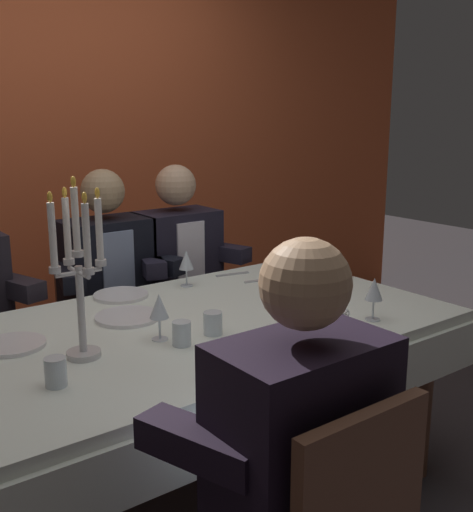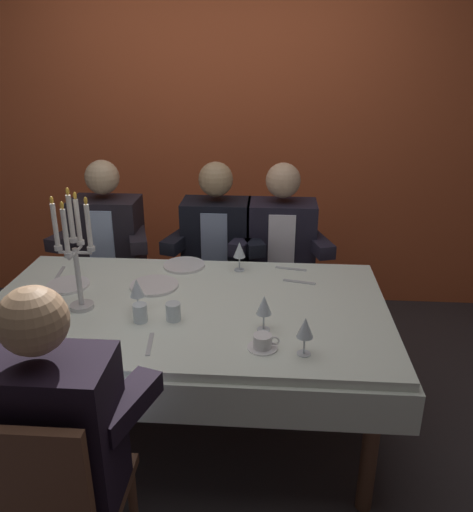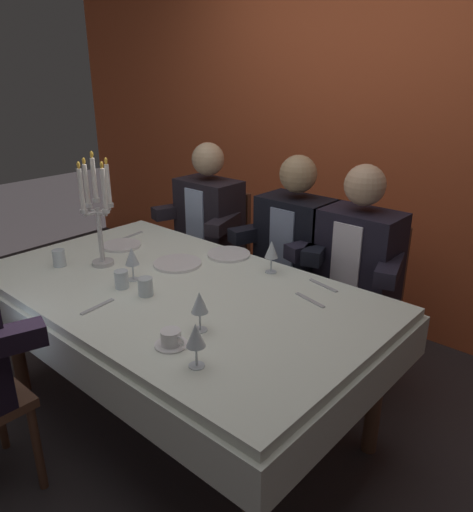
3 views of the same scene
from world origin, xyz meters
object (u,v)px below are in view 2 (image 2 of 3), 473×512
(seated_diner_0, at_px, (108,238))
(seated_diner_2, at_px, (217,241))
(water_tumbler_1, at_px, (140,313))
(dinner_plate_1, at_px, (154,285))
(candelabra, at_px, (75,254))
(wine_glass_2, at_px, (137,289))
(wine_glass_0, at_px, (264,306))
(wine_glass_3, at_px, (305,328))
(water_tumbler_0, at_px, (173,312))
(seated_diner_1, at_px, (51,432))
(coffee_cup_0, at_px, (263,342))
(dining_table, at_px, (187,327))
(seated_diner_3, at_px, (281,243))
(wine_glass_1, at_px, (239,250))
(water_tumbler_2, at_px, (35,315))
(dinner_plate_0, at_px, (184,265))
(dinner_plate_2, at_px, (68,285))

(seated_diner_0, relative_size, seated_diner_2, 1.00)
(water_tumbler_1, relative_size, seated_diner_0, 0.07)
(dinner_plate_1, bearing_deg, candelabra, -138.65)
(wine_glass_2, bearing_deg, wine_glass_0, -12.21)
(wine_glass_3, relative_size, water_tumbler_1, 1.96)
(water_tumbler_0, xyz_separation_m, water_tumbler_1, (-0.14, -0.02, 0.00))
(seated_diner_1, distance_m, seated_diner_2, 1.80)
(wine_glass_0, bearing_deg, candelabra, 170.69)
(candelabra, xyz_separation_m, coffee_cup_0, (0.85, -0.29, -0.25))
(wine_glass_2, bearing_deg, candelabra, 177.01)
(dining_table, relative_size, seated_diner_3, 1.56)
(wine_glass_1, xyz_separation_m, seated_diner_3, (0.23, 0.46, -0.12))
(wine_glass_0, bearing_deg, wine_glass_3, -47.33)
(water_tumbler_2, bearing_deg, seated_diner_2, 58.38)
(dinner_plate_0, xyz_separation_m, dinner_plate_2, (-0.55, -0.30, 0.00))
(dinner_plate_1, bearing_deg, seated_diner_1, -95.15)
(seated_diner_1, bearing_deg, coffee_cup_0, 38.83)
(coffee_cup_0, xyz_separation_m, seated_diner_1, (-0.66, -0.53, -0.03))
(seated_diner_1, bearing_deg, dinner_plate_2, 108.21)
(water_tumbler_0, bearing_deg, dinner_plate_2, 153.08)
(wine_glass_1, bearing_deg, seated_diner_1, -111.44)
(dinner_plate_1, height_order, seated_diner_2, seated_diner_2)
(dining_table, distance_m, wine_glass_2, 0.32)
(wine_glass_3, distance_m, seated_diner_3, 1.28)
(candelabra, distance_m, coffee_cup_0, 0.93)
(candelabra, distance_m, seated_diner_1, 0.89)
(wine_glass_3, height_order, water_tumbler_2, wine_glass_3)
(water_tumbler_2, relative_size, seated_diner_0, 0.07)
(dinner_plate_2, xyz_separation_m, water_tumbler_2, (0.00, -0.38, 0.04))
(water_tumbler_0, bearing_deg, wine_glass_0, -8.32)
(wine_glass_3, height_order, water_tumbler_1, wine_glass_3)
(candelabra, distance_m, wine_glass_0, 0.88)
(seated_diner_2, bearing_deg, dinner_plate_2, -133.29)
(water_tumbler_0, bearing_deg, seated_diner_3, 64.72)
(coffee_cup_0, relative_size, seated_diner_3, 0.11)
(dinner_plate_0, distance_m, seated_diner_1, 1.36)
(dining_table, relative_size, seated_diner_1, 1.56)
(dinner_plate_1, bearing_deg, dinner_plate_0, 68.26)
(dining_table, xyz_separation_m, water_tumbler_0, (-0.03, -0.15, 0.16))
(dinner_plate_2, bearing_deg, wine_glass_2, -29.33)
(dinner_plate_1, bearing_deg, wine_glass_1, 29.88)
(wine_glass_0, distance_m, coffee_cup_0, 0.17)
(dinner_plate_0, relative_size, seated_diner_2, 0.19)
(water_tumbler_1, relative_size, water_tumbler_2, 0.97)
(seated_diner_3, bearing_deg, dinner_plate_1, -132.88)
(dinner_plate_1, xyz_separation_m, water_tumbler_0, (0.16, -0.33, 0.03))
(water_tumbler_1, xyz_separation_m, seated_diner_0, (-0.47, 1.06, -0.05))
(wine_glass_3, xyz_separation_m, water_tumbler_0, (-0.57, 0.24, -0.08))
(dining_table, bearing_deg, dinner_plate_0, 100.48)
(dinner_plate_1, height_order, wine_glass_1, wine_glass_1)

